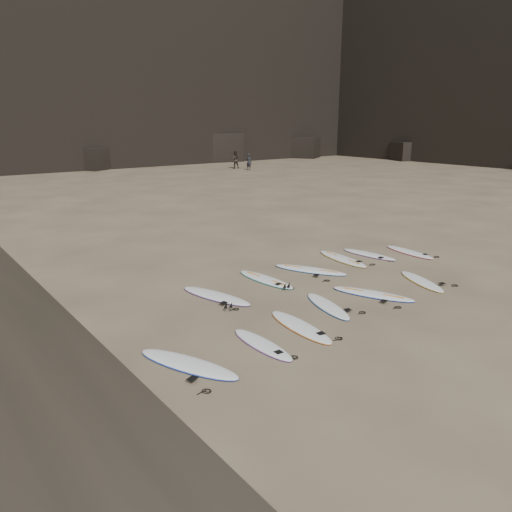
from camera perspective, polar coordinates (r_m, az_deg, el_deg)
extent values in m
plane|color=#897559|center=(15.51, 10.21, -5.23)|extent=(240.00, 240.00, 0.00)
cube|color=black|center=(58.03, -18.35, 10.50)|extent=(4.23, 4.46, 2.33)
cube|color=black|center=(66.34, -4.42, 12.29)|extent=(5.95, 5.19, 3.59)
cube|color=black|center=(72.69, 5.32, 12.27)|extent=(5.31, 5.56, 2.88)
cube|color=black|center=(70.60, 16.97, 11.39)|extent=(4.39, 4.01, 2.41)
ellipsoid|color=white|center=(12.48, 0.71, -10.04)|extent=(0.56, 2.24, 0.08)
ellipsoid|color=white|center=(13.51, 5.07, -8.01)|extent=(0.86, 2.61, 0.09)
ellipsoid|color=white|center=(15.03, 8.18, -5.65)|extent=(1.19, 2.42, 0.08)
ellipsoid|color=white|center=(16.27, 13.20, -4.23)|extent=(1.62, 2.69, 0.10)
ellipsoid|color=white|center=(17.98, 18.40, -2.74)|extent=(1.43, 2.43, 0.09)
ellipsoid|color=white|center=(15.72, -4.61, -4.54)|extent=(1.35, 2.81, 0.10)
ellipsoid|color=white|center=(17.25, 1.11, -2.67)|extent=(0.80, 2.69, 0.10)
ellipsoid|color=white|center=(18.43, 6.21, -1.55)|extent=(1.84, 2.79, 0.10)
ellipsoid|color=white|center=(20.06, 9.84, -0.28)|extent=(1.04, 2.83, 0.10)
ellipsoid|color=white|center=(20.92, 12.78, 0.20)|extent=(0.89, 2.53, 0.09)
ellipsoid|color=white|center=(21.72, 17.12, 0.45)|extent=(0.89, 2.55, 0.09)
ellipsoid|color=white|center=(11.66, -7.77, -12.09)|extent=(1.65, 2.77, 0.10)
imported|color=black|center=(54.89, -0.82, 10.72)|extent=(0.61, 0.74, 1.76)
imported|color=#2B211D|center=(56.58, -2.41, 10.94)|extent=(1.14, 1.03, 1.93)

